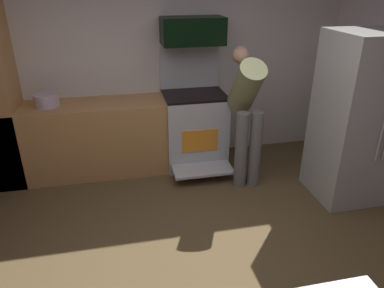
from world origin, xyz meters
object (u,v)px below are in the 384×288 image
at_px(oven_range, 194,126).
at_px(refrigerator, 362,119).
at_px(microwave, 193,31).
at_px(stock_pot, 47,100).
at_px(person_cook, 246,107).

distance_m(oven_range, refrigerator, 1.96).
xyz_separation_m(microwave, refrigerator, (1.58, -1.20, -0.79)).
distance_m(oven_range, stock_pot, 1.79).
xyz_separation_m(refrigerator, person_cook, (-1.10, 0.53, 0.03)).
height_order(oven_range, stock_pot, oven_range).
xyz_separation_m(person_cook, stock_pot, (-2.21, 0.58, 0.05)).
bearing_deg(refrigerator, oven_range, 145.03).
height_order(oven_range, person_cook, person_cook).
relative_size(microwave, refrigerator, 0.41).
bearing_deg(stock_pot, person_cook, -14.73).
distance_m(oven_range, person_cook, 0.85).
distance_m(refrigerator, person_cook, 1.22).
distance_m(refrigerator, stock_pot, 3.49).
bearing_deg(stock_pot, microwave, 2.64).
bearing_deg(microwave, refrigerator, -37.17).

